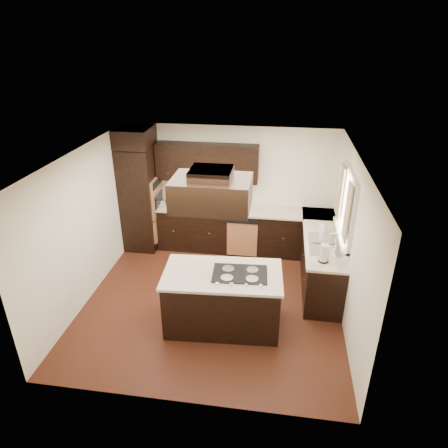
{
  "coord_description": "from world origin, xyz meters",
  "views": [
    {
      "loc": [
        1.0,
        -5.45,
        4.12
      ],
      "look_at": [
        0.1,
        0.6,
        1.15
      ],
      "focal_mm": 32.0,
      "sensor_mm": 36.0,
      "label": 1
    }
  ],
  "objects": [
    {
      "name": "floor",
      "position": [
        0.0,
        0.0,
        -0.01
      ],
      "size": [
        4.2,
        4.2,
        0.02
      ],
      "primitive_type": "cube",
      "color": "#5F2B19",
      "rests_on": "ground"
    },
    {
      "name": "ceiling",
      "position": [
        0.0,
        0.0,
        2.51
      ],
      "size": [
        4.2,
        4.2,
        0.02
      ],
      "primitive_type": "cube",
      "color": "white",
      "rests_on": "ground"
    },
    {
      "name": "wall_back",
      "position": [
        0.0,
        2.11,
        1.25
      ],
      "size": [
        4.2,
        0.02,
        2.5
      ],
      "primitive_type": "cube",
      "color": "white",
      "rests_on": "ground"
    },
    {
      "name": "wall_front",
      "position": [
        0.0,
        -2.11,
        1.25
      ],
      "size": [
        4.2,
        0.02,
        2.5
      ],
      "primitive_type": "cube",
      "color": "white",
      "rests_on": "ground"
    },
    {
      "name": "wall_left",
      "position": [
        -2.11,
        0.0,
        1.25
      ],
      "size": [
        0.02,
        4.2,
        2.5
      ],
      "primitive_type": "cube",
      "color": "white",
      "rests_on": "ground"
    },
    {
      "name": "wall_right",
      "position": [
        2.11,
        0.0,
        1.25
      ],
      "size": [
        0.02,
        4.2,
        2.5
      ],
      "primitive_type": "cube",
      "color": "white",
      "rests_on": "ground"
    },
    {
      "name": "oven_column",
      "position": [
        -1.78,
        1.71,
        1.06
      ],
      "size": [
        0.65,
        0.75,
        2.12
      ],
      "primitive_type": "cube",
      "color": "black",
      "rests_on": "floor"
    },
    {
      "name": "wall_oven_face",
      "position": [
        -1.43,
        1.71,
        1.12
      ],
      "size": [
        0.05,
        0.62,
        0.78
      ],
      "primitive_type": "cube",
      "color": "#B77849",
      "rests_on": "oven_column"
    },
    {
      "name": "base_cabinets_back",
      "position": [
        0.03,
        1.8,
        0.44
      ],
      "size": [
        2.93,
        0.6,
        0.88
      ],
      "primitive_type": "cube",
      "color": "black",
      "rests_on": "floor"
    },
    {
      "name": "base_cabinets_right",
      "position": [
        1.8,
        0.9,
        0.44
      ],
      "size": [
        0.6,
        2.4,
        0.88
      ],
      "primitive_type": "cube",
      "color": "black",
      "rests_on": "floor"
    },
    {
      "name": "countertop_back",
      "position": [
        0.03,
        1.79,
        0.9
      ],
      "size": [
        2.93,
        0.63,
        0.04
      ],
      "primitive_type": "cube",
      "color": "beige",
      "rests_on": "base_cabinets_back"
    },
    {
      "name": "countertop_right",
      "position": [
        1.79,
        0.9,
        0.9
      ],
      "size": [
        0.63,
        2.4,
        0.04
      ],
      "primitive_type": "cube",
      "color": "beige",
      "rests_on": "base_cabinets_right"
    },
    {
      "name": "upper_cabinets",
      "position": [
        -0.43,
        1.93,
        1.81
      ],
      "size": [
        2.0,
        0.34,
        0.72
      ],
      "primitive_type": "cube",
      "color": "black",
      "rests_on": "wall_back"
    },
    {
      "name": "dishwasher_front",
      "position": [
        0.33,
        1.5,
        0.4
      ],
      "size": [
        0.6,
        0.05,
        0.72
      ],
      "primitive_type": "cube",
      "color": "#B77849",
      "rests_on": "floor"
    },
    {
      "name": "window_frame",
      "position": [
        2.07,
        0.55,
        1.65
      ],
      "size": [
        0.06,
        1.32,
        1.12
      ],
      "primitive_type": "cube",
      "color": "silver",
      "rests_on": "wall_right"
    },
    {
      "name": "window_pane",
      "position": [
        2.1,
        0.55,
        1.65
      ],
      "size": [
        0.0,
        1.2,
        1.0
      ],
      "primitive_type": "cube",
      "color": "white",
      "rests_on": "wall_right"
    },
    {
      "name": "curtain_left",
      "position": [
        2.01,
        0.13,
        1.7
      ],
      "size": [
        0.02,
        0.34,
        0.9
      ],
      "primitive_type": "cube",
      "color": "#F3E7B7",
      "rests_on": "wall_right"
    },
    {
      "name": "curtain_right",
      "position": [
        2.01,
        0.97,
        1.7
      ],
      "size": [
        0.02,
        0.34,
        0.9
      ],
      "primitive_type": "cube",
      "color": "#F3E7B7",
      "rests_on": "wall_right"
    },
    {
      "name": "sink_rim",
      "position": [
        1.8,
        0.55,
        0.92
      ],
      "size": [
        0.52,
        0.84,
        0.01
      ],
      "primitive_type": "cube",
      "color": "silver",
      "rests_on": "countertop_right"
    },
    {
      "name": "island",
      "position": [
        0.25,
        -0.57,
        0.44
      ],
      "size": [
        1.74,
        1.02,
        0.88
      ],
      "primitive_type": "cube",
      "rotation": [
        0.0,
        0.0,
        0.06
      ],
      "color": "black",
      "rests_on": "floor"
    },
    {
      "name": "island_top",
      "position": [
        0.25,
        -0.57,
        0.9
      ],
      "size": [
        1.8,
        1.09,
        0.04
      ],
      "primitive_type": "cube",
      "rotation": [
        0.0,
        0.0,
        0.06
      ],
      "color": "beige",
      "rests_on": "island"
    },
    {
      "name": "cooktop",
      "position": [
        0.51,
        -0.55,
        0.93
      ],
      "size": [
        0.83,
        0.58,
        0.01
      ],
      "primitive_type": "cube",
      "rotation": [
        0.0,
        0.0,
        0.06
      ],
      "color": "black",
      "rests_on": "island_top"
    },
    {
      "name": "range_hood",
      "position": [
        0.1,
        -0.55,
        2.16
      ],
      "size": [
        1.05,
        0.72,
        0.42
      ],
      "primitive_type": "cube",
      "color": "black",
      "rests_on": "ceiling"
    },
    {
      "name": "hood_duct",
      "position": [
        0.1,
        -0.55,
        2.44
      ],
      "size": [
        0.55,
        0.5,
        0.13
      ],
      "primitive_type": "cube",
      "color": "black",
      "rests_on": "ceiling"
    },
    {
      "name": "blender_base",
      "position": [
        -1.21,
        1.79,
        0.97
      ],
      "size": [
        0.15,
        0.15,
        0.1
      ],
      "primitive_type": "cylinder",
      "color": "silver",
      "rests_on": "countertop_back"
    },
    {
      "name": "blender_pitcher",
      "position": [
        -1.21,
        1.79,
        1.15
      ],
      "size": [
        0.13,
        0.13,
        0.26
      ],
      "primitive_type": "cone",
      "color": "silver",
      "rests_on": "blender_base"
    },
    {
      "name": "spice_rack",
      "position": [
        -0.58,
        1.81,
        1.08
      ],
      "size": [
        0.38,
        0.24,
        0.32
      ],
      "primitive_type": "cube",
      "rotation": [
        0.0,
        0.0,
        0.43
      ],
      "color": "black",
      "rests_on": "countertop_back"
    },
    {
      "name": "mixing_bowl",
      "position": [
        -1.36,
        1.72,
        0.95
      ],
      "size": [
        0.24,
        0.24,
        0.06
      ],
      "primitive_type": "imported",
      "rotation": [
        0.0,
        0.0,
        0.03
      ],
      "color": "silver",
      "rests_on": "countertop_back"
    },
    {
      "name": "soap_bottle",
      "position": [
        1.78,
        1.02,
        1.01
      ],
      "size": [
        0.1,
        0.1,
        0.19
      ],
      "primitive_type": "imported",
      "rotation": [
        0.0,
        0.0,
        -0.26
      ],
      "color": "silver",
      "rests_on": "countertop_right"
    },
    {
      "name": "paper_towel",
      "position": [
        1.73,
        -0.01,
        1.07
      ],
      "size": [
        0.16,
        0.16,
        0.29
      ],
      "primitive_type": "cylinder",
      "rotation": [
        0.0,
        0.0,
        -0.24
      ],
      "color": "silver",
      "rests_on": "countertop_right"
    }
  ]
}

